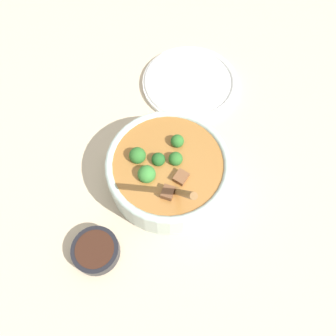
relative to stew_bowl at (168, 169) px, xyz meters
The scene contains 4 objects.
ground_plane 0.05m from the stew_bowl, 72.25° to the right, with size 4.00×4.00×0.00m, color #C6B293.
stew_bowl is the anchor object (origin of this frame).
condiment_bowl 0.22m from the stew_bowl, 103.48° to the left, with size 0.09×0.09×0.03m.
empty_plate 0.28m from the stew_bowl, 47.37° to the right, with size 0.25×0.25×0.02m.
Camera 1 is at (-0.25, 0.18, 0.67)m, focal length 35.00 mm.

